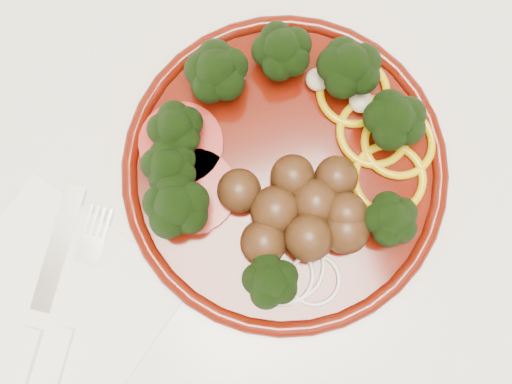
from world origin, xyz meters
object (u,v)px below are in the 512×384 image
object	(u,v)px
knife	(32,336)
fork	(62,347)
napkin	(53,311)
plate	(283,167)

from	to	relation	value
knife	fork	world-z (taller)	knife
napkin	knife	size ratio (longest dim) A/B	0.95
knife	fork	xyz separation A→B (m)	(0.02, -0.02, -0.00)
plate	knife	bearing A→B (deg)	-166.29
napkin	knife	bearing A→B (deg)	-146.49
plate	knife	world-z (taller)	plate
knife	fork	size ratio (longest dim) A/B	1.13
plate	napkin	bearing A→B (deg)	-168.39
knife	fork	bearing A→B (deg)	-97.00
napkin	fork	world-z (taller)	fork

